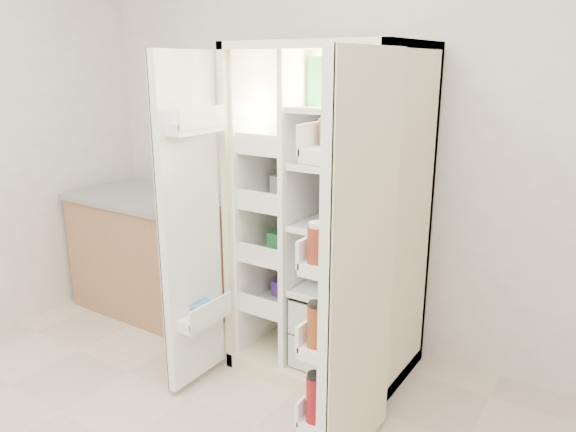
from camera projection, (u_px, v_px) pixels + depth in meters
The scene contains 5 objects.
wall_back at pixel (365, 125), 3.16m from camera, with size 4.00×0.02×2.70m, color silver.
refrigerator at pixel (335, 240), 3.04m from camera, with size 0.92×0.70×1.80m.
freezer_door at pixel (191, 226), 2.78m from camera, with size 0.15×0.40×1.72m.
fridge_door at pixel (355, 275), 2.20m from camera, with size 0.17×0.58×1.72m.
kitchen_counter at pixel (153, 254), 3.79m from camera, with size 1.14×0.61×0.83m.
Camera 1 is at (1.37, -0.91, 1.70)m, focal length 34.00 mm.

